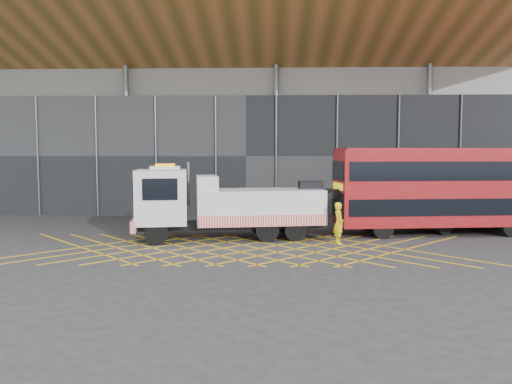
{
  "coord_description": "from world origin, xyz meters",
  "views": [
    {
      "loc": [
        3.78,
        -21.81,
        4.27
      ],
      "look_at": [
        3.0,
        1.5,
        2.4
      ],
      "focal_mm": 35.0,
      "sensor_mm": 36.0,
      "label": 1
    }
  ],
  "objects_px": {
    "recovery_truck": "(223,204)",
    "worker": "(339,223)",
    "bus_towed": "(442,187)",
    "bus_second": "(481,188)"
  },
  "relations": [
    {
      "from": "recovery_truck",
      "to": "worker",
      "type": "relative_size",
      "value": 5.6
    },
    {
      "from": "recovery_truck",
      "to": "bus_towed",
      "type": "xyz_separation_m",
      "value": [
        11.2,
        1.92,
        0.74
      ]
    },
    {
      "from": "bus_towed",
      "to": "bus_second",
      "type": "xyz_separation_m",
      "value": [
        2.8,
        1.86,
        -0.17
      ]
    },
    {
      "from": "recovery_truck",
      "to": "bus_second",
      "type": "relative_size",
      "value": 1.05
    },
    {
      "from": "recovery_truck",
      "to": "bus_towed",
      "type": "relative_size",
      "value": 0.97
    },
    {
      "from": "worker",
      "to": "bus_second",
      "type": "bearing_deg",
      "value": -70.13
    },
    {
      "from": "bus_towed",
      "to": "bus_second",
      "type": "height_order",
      "value": "bus_towed"
    },
    {
      "from": "bus_towed",
      "to": "worker",
      "type": "height_order",
      "value": "bus_towed"
    },
    {
      "from": "bus_towed",
      "to": "worker",
      "type": "distance_m",
      "value": 6.57
    },
    {
      "from": "bus_second",
      "to": "recovery_truck",
      "type": "bearing_deg",
      "value": 174.96
    }
  ]
}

